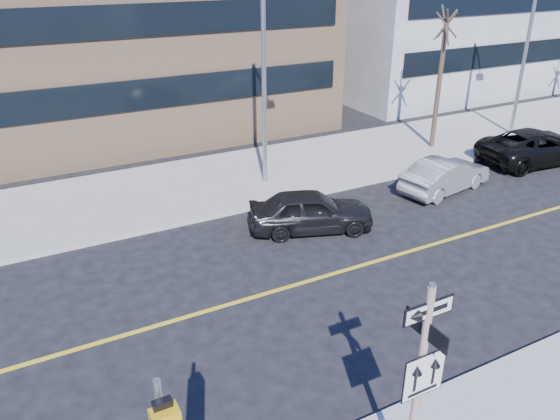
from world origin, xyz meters
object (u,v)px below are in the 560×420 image
street_tree_west (446,28)px  streetlight_b (532,40)px  sign_pole (420,381)px  streetlight_a (267,66)px  parked_car_a (311,211)px  parked_car_c (537,146)px  parked_car_b (445,175)px

street_tree_west → streetlight_b: bearing=-6.2°
sign_pole → streetlight_a: size_ratio=0.51×
streetlight_a → parked_car_a: bearing=-96.0°
parked_car_a → parked_car_c: 12.25m
streetlight_a → sign_pole: bearing=-106.8°
parked_car_b → street_tree_west: 7.10m
parked_car_a → streetlight_b: 15.51m
sign_pole → parked_car_c: (15.79, 10.26, -1.69)m
parked_car_b → street_tree_west: size_ratio=0.63×
parked_car_b → parked_car_c: bearing=-94.8°
parked_car_c → streetlight_b: streetlight_b is taller
parked_car_c → streetlight_a: 12.81m
parked_car_a → street_tree_west: (9.42, 4.57, 4.82)m
streetlight_a → street_tree_west: bearing=3.5°
parked_car_a → street_tree_west: size_ratio=0.65×
parked_car_c → streetlight_a: bearing=81.1°
parked_car_a → parked_car_b: bearing=-66.6°
parked_car_a → street_tree_west: bearing=-44.6°
parked_car_a → street_tree_west: 11.53m
sign_pole → parked_car_a: size_ratio=0.98×
street_tree_west → parked_car_a: bearing=-154.1°
parked_car_a → parked_car_b: size_ratio=1.03×
parked_car_b → streetlight_b: bearing=-76.6°
parked_car_b → streetlight_a: (-5.90, 3.60, 4.09)m
parked_car_a → parked_car_c: size_ratio=0.77×
sign_pole → streetlight_a: (4.00, 13.27, 2.32)m
streetlight_b → street_tree_west: size_ratio=1.26×
parked_car_c → parked_car_b: bearing=101.1°
sign_pole → parked_car_a: sign_pole is taller
parked_car_b → streetlight_a: size_ratio=0.50×
parked_car_b → sign_pole: bearing=123.8°
sign_pole → street_tree_west: bearing=46.7°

